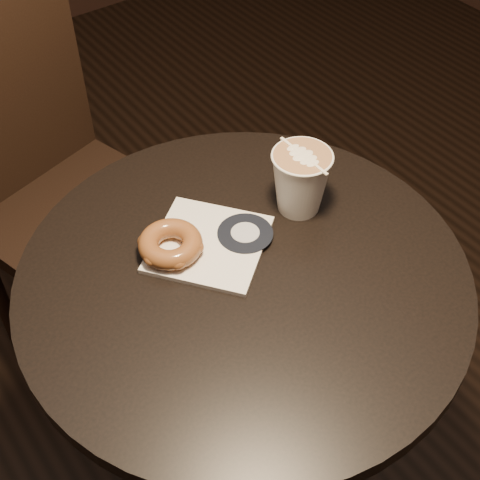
# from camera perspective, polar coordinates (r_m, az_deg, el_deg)

# --- Properties ---
(cafe_table) EXTENTS (0.70, 0.70, 0.75)m
(cafe_table) POSITION_cam_1_polar(r_m,az_deg,el_deg) (1.18, 0.27, -9.05)
(cafe_table) COLOR black
(cafe_table) RESTS_ON ground
(chair) EXTENTS (0.51, 0.51, 1.03)m
(chair) POSITION_cam_1_polar(r_m,az_deg,el_deg) (1.55, -16.37, 6.42)
(chair) COLOR black
(chair) RESTS_ON ground
(pastry_bag) EXTENTS (0.24, 0.24, 0.01)m
(pastry_bag) POSITION_cam_1_polar(r_m,az_deg,el_deg) (1.06, -2.68, -0.34)
(pastry_bag) COLOR white
(pastry_bag) RESTS_ON cafe_table
(doughnut) EXTENTS (0.10, 0.10, 0.03)m
(doughnut) POSITION_cam_1_polar(r_m,az_deg,el_deg) (1.04, -5.95, -0.33)
(doughnut) COLOR brown
(doughnut) RESTS_ON pastry_bag
(latte_cup) EXTENTS (0.10, 0.10, 0.11)m
(latte_cup) POSITION_cam_1_polar(r_m,az_deg,el_deg) (1.09, 5.17, 4.96)
(latte_cup) COLOR white
(latte_cup) RESTS_ON cafe_table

